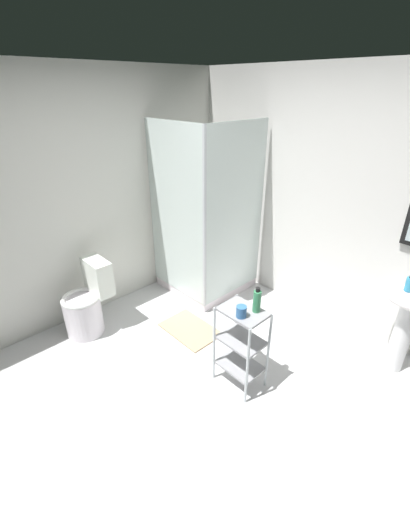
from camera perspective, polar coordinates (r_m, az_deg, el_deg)
ground_plane at (r=3.02m, az=-0.44°, el=-23.34°), size 4.20×4.20×0.02m
wall_back at (r=3.62m, az=21.74°, el=7.90°), size 4.20×0.14×2.50m
wall_left at (r=3.68m, az=-20.78°, el=8.31°), size 0.10×4.20×2.50m
shower_stall at (r=4.10m, az=0.13°, el=-0.02°), size 0.92×0.92×2.00m
pedestal_sink at (r=3.36m, az=30.74°, el=-8.43°), size 0.46×0.37×0.81m
toilet at (r=3.69m, az=-19.04°, el=-7.62°), size 0.37×0.49×0.76m
storage_cart at (r=2.88m, az=6.05°, el=-13.97°), size 0.38×0.28×0.74m
hand_soap_bottle at (r=3.20m, az=30.93°, el=-4.02°), size 0.06×0.06×0.14m
body_wash_bottle_green at (r=2.64m, az=8.65°, el=-7.39°), size 0.06×0.06×0.21m
rinse_cup at (r=2.60m, az=6.07°, el=-9.19°), size 0.08×0.08×0.09m
bath_mat at (r=3.67m, az=-2.49°, el=-12.09°), size 0.60×0.40×0.02m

